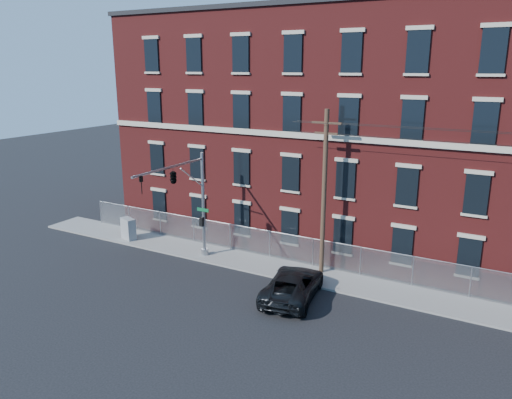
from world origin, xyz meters
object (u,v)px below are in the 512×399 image
Objects in this scene: pickup_truck at (293,285)px; utility_pole_near at (324,190)px; traffic_signal_mast at (181,186)px; utility_cabinet at (128,229)px.

utility_pole_near is at bearing -101.67° from pickup_truck.
pickup_truck is at bearing -3.31° from traffic_signal_mast.
traffic_signal_mast is 8.39m from utility_cabinet.
utility_pole_near is 5.98m from pickup_truck.
utility_cabinet is (-6.73, 2.22, -4.48)m from traffic_signal_mast.
pickup_truck is (-0.16, -3.87, -4.56)m from utility_pole_near.
utility_pole_near is 1.78× the size of pickup_truck.
utility_pole_near is (8.00, 3.42, -0.05)m from traffic_signal_mast.
utility_cabinet is at bearing -19.75° from pickup_truck.
traffic_signal_mast is 9.11m from pickup_truck.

